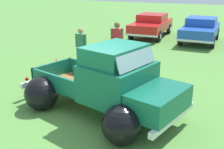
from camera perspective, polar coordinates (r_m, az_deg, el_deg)
name	(u,v)px	position (r m, az deg, el deg)	size (l,w,h in m)	color
ground_plane	(99,110)	(7.80, -2.61, -7.30)	(80.00, 80.00, 0.00)	#548C3D
vintage_pickup_truck	(110,88)	(7.26, -0.40, -2.78)	(4.92, 3.52, 1.96)	black
show_car_0	(151,24)	(18.28, 8.19, 10.28)	(2.21, 4.66, 1.43)	black
show_car_1	(200,29)	(17.15, 17.88, 9.01)	(2.04, 4.32, 1.43)	black
spectator_0	(117,41)	(11.58, 1.04, 6.99)	(0.52, 0.45, 1.84)	gray
spectator_1	(81,45)	(11.38, -6.45, 6.01)	(0.53, 0.36, 1.64)	#4C4742
lane_cone_0	(57,66)	(10.92, -11.41, 1.83)	(0.36, 0.36, 0.63)	black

